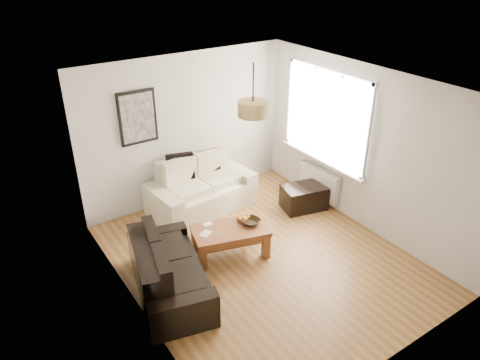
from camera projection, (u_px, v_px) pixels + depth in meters
floor at (263, 258)px, 6.70m from camera, size 4.50×4.50×0.00m
ceiling at (268, 86)px, 5.48m from camera, size 3.80×4.50×0.00m
wall_back at (186, 130)px, 7.74m from camera, size 3.80×0.04×2.60m
wall_front at (402, 270)px, 4.44m from camera, size 3.80×0.04×2.60m
wall_left at (131, 225)px, 5.15m from camera, size 0.04×4.50×2.60m
wall_right at (363, 149)px, 7.03m from camera, size 0.04×4.50×2.60m
window_bay at (327, 116)px, 7.45m from camera, size 0.14×1.90×1.60m
radiator at (319, 182)px, 8.00m from camera, size 0.10×0.90×0.52m
poster at (138, 118)px, 7.11m from camera, size 0.62×0.04×0.87m
pendant_shade at (253, 109)px, 5.88m from camera, size 0.40×0.40×0.20m
loveseat_cream at (201, 185)px, 7.79m from camera, size 1.86×1.13×0.88m
sofa_leather at (169, 268)px, 5.92m from camera, size 1.22×1.88×0.75m
coffee_table at (230, 241)px, 6.70m from camera, size 1.21×0.87×0.45m
ottoman at (304, 197)px, 7.87m from camera, size 0.83×0.64×0.42m
cushion_left at (180, 167)px, 7.66m from camera, size 0.47×0.26×0.45m
cushion_right at (208, 160)px, 7.93m from camera, size 0.41×0.13×0.40m
fruit_bowl at (251, 221)px, 6.70m from camera, size 0.33×0.33×0.07m
orange_a at (245, 219)px, 6.76m from camera, size 0.11×0.11×0.09m
orange_b at (248, 216)px, 6.83m from camera, size 0.07×0.07×0.07m
orange_c at (239, 218)px, 6.77m from camera, size 0.09×0.09×0.08m
papers at (206, 234)px, 6.48m from camera, size 0.22×0.20×0.01m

